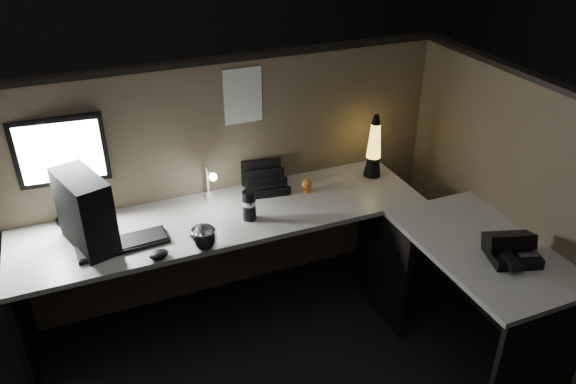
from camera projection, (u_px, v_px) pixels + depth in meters
name	position (u px, v px, depth m)	size (l,w,h in m)	color
floor	(290.00, 376.00, 3.07)	(6.00, 6.00, 0.00)	black
room_shell	(291.00, 94.00, 2.27)	(6.00, 6.00, 6.00)	silver
partition_back	(232.00, 181.00, 3.45)	(2.66, 0.06, 1.50)	brown
partition_right	(497.00, 203.00, 3.23)	(0.06, 1.66, 1.50)	brown
desk	(303.00, 257.00, 3.05)	(2.60, 1.60, 0.73)	beige
pc_tower	(85.00, 211.00, 2.81)	(0.17, 0.37, 0.39)	black
monitor	(62.00, 160.00, 2.94)	(0.47, 0.20, 0.60)	black
keyboard	(123.00, 244.00, 2.88)	(0.46, 0.15, 0.02)	black
mouse	(159.00, 254.00, 2.79)	(0.10, 0.07, 0.04)	black
clip_lamp	(211.00, 183.00, 3.19)	(0.05, 0.18, 0.23)	silver
organizer	(265.00, 182.00, 3.39)	(0.27, 0.25, 0.19)	black
lava_lamp	(374.00, 151.00, 3.48)	(0.11, 0.11, 0.41)	black
travel_mug	(249.00, 205.00, 3.07)	(0.08, 0.08, 0.17)	black
steel_mug	(204.00, 239.00, 2.85)	(0.14, 0.14, 0.11)	#B6B6BD
figurine	(307.00, 184.00, 3.35)	(0.06, 0.06, 0.06)	orange
pinned_paper	(243.00, 96.00, 3.18)	(0.23, 0.00, 0.32)	white
desk_phone	(511.00, 249.00, 2.77)	(0.28, 0.28, 0.14)	black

